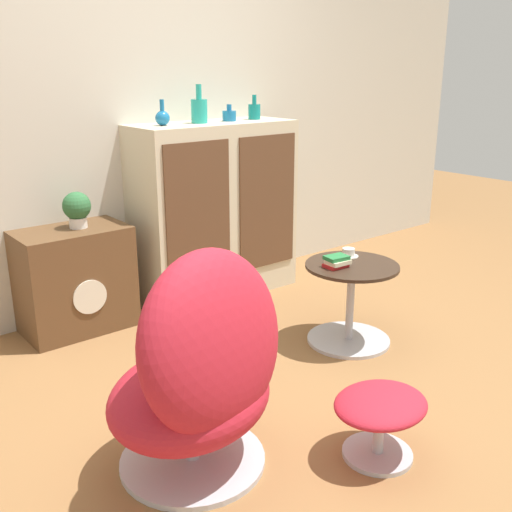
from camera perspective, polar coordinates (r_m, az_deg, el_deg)
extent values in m
plane|color=olive|center=(3.04, 5.85, -12.47)|extent=(12.00, 12.00, 0.00)
cube|color=beige|center=(3.97, -11.09, 14.18)|extent=(6.40, 0.06, 2.60)
cube|color=beige|center=(4.06, -3.97, 4.34)|extent=(1.11, 0.44, 1.17)
cube|color=brown|center=(3.72, -5.49, 3.97)|extent=(0.47, 0.01, 0.89)
cube|color=brown|center=(4.04, 1.10, 5.16)|extent=(0.47, 0.01, 0.89)
cube|color=brown|center=(3.70, -16.84, -2.17)|extent=(0.63, 0.39, 0.62)
cylinder|color=beige|center=(3.55, -15.53, -3.78)|extent=(0.20, 0.01, 0.20)
cylinder|color=#B7B7BC|center=(2.55, -6.03, -18.70)|extent=(0.58, 0.58, 0.02)
cylinder|color=#B7B7BC|center=(2.51, -6.09, -17.43)|extent=(0.06, 0.06, 0.11)
ellipsoid|color=#B21E2D|center=(2.39, -6.26, -13.14)|extent=(0.80, 0.72, 0.32)
ellipsoid|color=#B21E2D|center=(2.19, -4.07, -8.14)|extent=(0.76, 0.57, 0.73)
cylinder|color=#B7B7BC|center=(2.62, 11.47, -17.95)|extent=(0.29, 0.29, 0.02)
cylinder|color=#B7B7BC|center=(2.56, 11.60, -16.19)|extent=(0.04, 0.04, 0.17)
ellipsoid|color=#B21E2D|center=(2.49, 11.79, -13.67)|extent=(0.40, 0.34, 0.09)
cylinder|color=#B7B7BC|center=(3.53, 8.78, -7.87)|extent=(0.47, 0.47, 0.02)
cylinder|color=#B7B7BC|center=(3.44, 8.96, -4.48)|extent=(0.04, 0.04, 0.43)
cylinder|color=#332319|center=(3.36, 9.14, -0.94)|extent=(0.52, 0.52, 0.02)
ellipsoid|color=#196699|center=(3.77, -8.90, 12.84)|extent=(0.09, 0.09, 0.09)
cylinder|color=#196699|center=(3.76, -8.95, 13.98)|extent=(0.03, 0.03, 0.07)
cylinder|color=teal|center=(3.91, -5.43, 13.57)|extent=(0.10, 0.10, 0.15)
cylinder|color=teal|center=(3.90, -5.48, 15.32)|extent=(0.04, 0.04, 0.09)
cylinder|color=#196699|center=(4.05, -2.57, 13.19)|extent=(0.09, 0.09, 0.07)
cylinder|color=#196699|center=(4.04, -2.58, 13.95)|extent=(0.03, 0.03, 0.04)
cylinder|color=#147A75|center=(4.17, -0.16, 13.58)|extent=(0.08, 0.08, 0.10)
cylinder|color=#147A75|center=(4.17, -0.16, 14.69)|extent=(0.03, 0.03, 0.06)
cylinder|color=silver|center=(3.63, -16.57, 3.07)|extent=(0.10, 0.10, 0.06)
sphere|color=#2D6638|center=(3.60, -16.71, 4.60)|extent=(0.16, 0.16, 0.16)
cylinder|color=silver|center=(3.49, 8.78, -0.01)|extent=(0.12, 0.12, 0.01)
cylinder|color=silver|center=(3.49, 8.80, 0.34)|extent=(0.07, 0.07, 0.05)
cube|color=red|center=(3.30, 7.59, -0.89)|extent=(0.13, 0.10, 0.02)
cube|color=beige|center=(3.29, 7.82, -0.56)|extent=(0.13, 0.10, 0.02)
cube|color=#237038|center=(3.29, 7.68, -0.16)|extent=(0.13, 0.11, 0.02)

